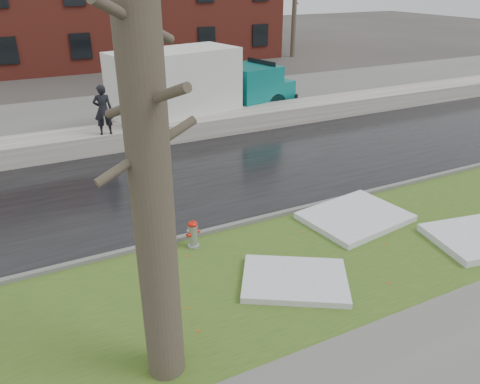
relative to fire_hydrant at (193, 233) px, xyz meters
name	(u,v)px	position (x,y,z in m)	size (l,w,h in m)	color
ground	(267,242)	(1.73, -0.56, -0.43)	(120.00, 120.00, 0.00)	#47423D
verge	(295,267)	(1.73, -1.81, -0.41)	(60.00, 4.50, 0.04)	#30511B
road	(199,177)	(1.73, 3.94, -0.41)	(60.00, 7.00, 0.03)	black
parking_lot	(131,114)	(1.73, 12.44, -0.41)	(60.00, 9.00, 0.03)	slate
curb	(248,222)	(1.73, 0.44, -0.36)	(60.00, 0.15, 0.14)	slate
snowbank	(158,131)	(1.73, 8.14, -0.05)	(60.00, 1.60, 0.75)	beige
bg_tree_right	(294,12)	(17.73, 23.44, 2.91)	(1.40, 1.62, 6.50)	brown
fire_hydrant	(193,233)	(0.00, 0.00, 0.00)	(0.36, 0.33, 0.72)	#989CA0
tree	(148,156)	(-1.81, -3.37, 3.39)	(1.54, 1.80, 7.50)	brown
box_truck	(197,85)	(3.94, 9.41, 1.32)	(9.99, 3.91, 3.30)	black
worker	(103,110)	(-0.39, 7.54, 1.22)	(0.65, 0.43, 1.80)	black
snow_patch_near	(355,217)	(4.37, -0.66, -0.31)	(2.60, 2.00, 0.16)	silver
snow_patch_far	(295,280)	(1.39, -2.33, -0.32)	(2.20, 1.60, 0.14)	silver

